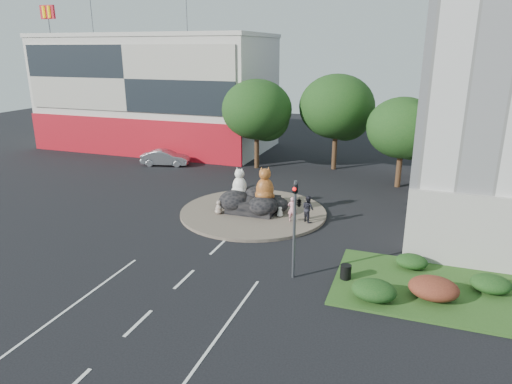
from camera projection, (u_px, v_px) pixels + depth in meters
ground at (184, 279)px, 22.47m from camera, size 120.00×120.00×0.00m
roundabout_island at (253, 212)px, 31.42m from camera, size 10.00×10.00×0.20m
rock_plinth at (253, 205)px, 31.26m from camera, size 3.20×2.60×0.90m
shophouse_block at (157, 92)px, 51.45m from camera, size 25.20×12.30×17.40m
grass_verge at (443, 291)px, 21.31m from camera, size 10.00×6.00×0.12m
tree_left at (258, 112)px, 41.97m from camera, size 6.46×6.46×8.27m
tree_mid at (338, 110)px, 41.44m from camera, size 6.84×6.84×8.76m
tree_right at (403, 131)px, 36.20m from camera, size 5.70×5.70×7.30m
hedge_near_green at (374, 290)px, 20.32m from camera, size 2.00×1.60×0.90m
hedge_red at (434, 288)px, 20.40m from camera, size 2.20×1.76×0.99m
hedge_mid_green at (491, 284)px, 20.98m from camera, size 1.80×1.44×0.81m
hedge_back_green at (412, 261)px, 23.28m from camera, size 1.60×1.28×0.72m
traffic_light at (297, 209)px, 21.54m from camera, size 0.44×1.24×5.00m
street_lamp at (467, 173)px, 24.19m from camera, size 2.34×0.22×8.06m
cat_white at (240, 181)px, 31.54m from camera, size 1.36×1.24×1.97m
cat_tabby at (265, 184)px, 30.46m from camera, size 1.66×1.54×2.30m
kitten_calico at (219, 207)px, 30.73m from camera, size 0.75×0.73×0.95m
kitten_white at (280, 211)px, 30.21m from camera, size 0.46×0.41×0.71m
pedestrian_pink at (292, 209)px, 29.23m from camera, size 0.63×0.44×1.65m
pedestrian_dark at (308, 209)px, 29.19m from camera, size 1.08×1.05×1.75m
parked_car at (165, 158)px, 44.17m from camera, size 4.82×2.68×1.50m
litter_bin at (346, 272)px, 22.22m from camera, size 0.63×0.63×0.71m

